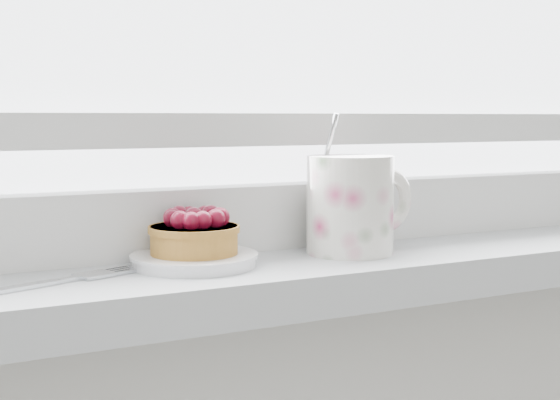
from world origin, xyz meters
TOP-DOWN VIEW (x-y plane):
  - saucer at (-0.04, 1.90)m, footprint 0.12×0.12m
  - raspberry_tart at (-0.04, 1.90)m, footprint 0.09×0.09m
  - floral_mug at (0.14, 1.89)m, footprint 0.14×0.10m
  - fork at (-0.19, 1.88)m, footprint 0.20×0.09m

SIDE VIEW (x-z plane):
  - fork at x=-0.19m, z-range 0.94..0.94m
  - saucer at x=-0.04m, z-range 0.94..0.95m
  - raspberry_tart at x=-0.04m, z-range 0.95..1.00m
  - floral_mug at x=0.14m, z-range 0.92..1.07m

